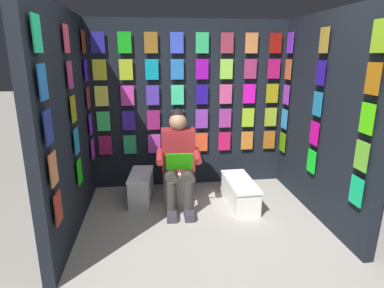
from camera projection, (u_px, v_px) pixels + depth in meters
ground_plane at (219, 276)px, 2.73m from camera, size 30.00×30.00×0.00m
display_wall_back at (189, 105)px, 4.43m from camera, size 2.75×0.14×2.25m
display_wall_left at (323, 118)px, 3.57m from camera, size 0.14×2.05×2.25m
display_wall_right at (66, 125)px, 3.24m from camera, size 0.14×2.05×2.25m
toilet at (178, 174)px, 4.13m from camera, size 0.41×0.56×0.77m
person_reading at (179, 159)px, 3.84m from camera, size 0.54×0.70×1.19m
comic_longbox_near at (141, 187)px, 4.08m from camera, size 0.33×0.63×0.37m
comic_longbox_far at (240, 192)px, 3.99m from camera, size 0.32×0.79×0.32m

